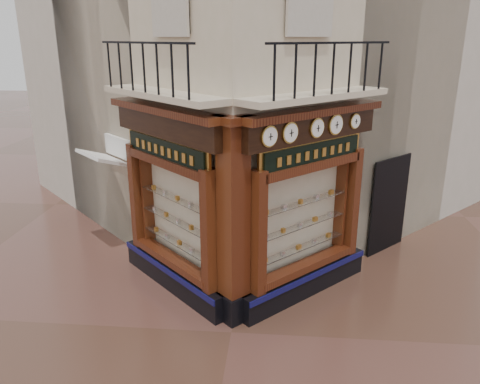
# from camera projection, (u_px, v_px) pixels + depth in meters

# --- Properties ---
(ground) EXTENTS (80.00, 80.00, 0.00)m
(ground) POSITION_uv_depth(u_px,v_px,m) (231.00, 332.00, 8.73)
(ground) COLOR #4F3125
(ground) RESTS_ON ground
(main_building) EXTENTS (11.31, 11.31, 12.00)m
(main_building) POSITION_uv_depth(u_px,v_px,m) (254.00, 8.00, 12.67)
(main_building) COLOR beige
(main_building) RESTS_ON ground
(neighbour_left) EXTENTS (11.31, 11.31, 11.00)m
(neighbour_left) POSITION_uv_depth(u_px,v_px,m) (183.00, 29.00, 15.37)
(neighbour_left) COLOR beige
(neighbour_left) RESTS_ON ground
(neighbour_right) EXTENTS (11.31, 11.31, 11.00)m
(neighbour_right) POSITION_uv_depth(u_px,v_px,m) (335.00, 29.00, 14.97)
(neighbour_right) COLOR beige
(neighbour_right) RESTS_ON ground
(shopfront_left) EXTENTS (2.86, 2.86, 3.98)m
(shopfront_left) POSITION_uv_depth(u_px,v_px,m) (171.00, 203.00, 9.71)
(shopfront_left) COLOR black
(shopfront_left) RESTS_ON ground
(shopfront_right) EXTENTS (2.86, 2.86, 3.98)m
(shopfront_right) POSITION_uv_depth(u_px,v_px,m) (308.00, 207.00, 9.48)
(shopfront_right) COLOR black
(shopfront_right) RESTS_ON ground
(corner_pilaster) EXTENTS (0.85, 0.85, 3.98)m
(corner_pilaster) POSITION_uv_depth(u_px,v_px,m) (233.00, 226.00, 8.59)
(corner_pilaster) COLOR black
(corner_pilaster) RESTS_ON ground
(balcony) EXTENTS (5.94, 2.97, 1.03)m
(balcony) POSITION_uv_depth(u_px,v_px,m) (238.00, 94.00, 8.81)
(balcony) COLOR beige
(balcony) RESTS_ON ground
(clock_a) EXTENTS (0.30, 0.30, 0.38)m
(clock_a) POSITION_uv_depth(u_px,v_px,m) (269.00, 136.00, 8.04)
(clock_a) COLOR #B0903A
(clock_a) RESTS_ON ground
(clock_b) EXTENTS (0.31, 0.31, 0.39)m
(clock_b) POSITION_uv_depth(u_px,v_px,m) (290.00, 133.00, 8.35)
(clock_b) COLOR #B0903A
(clock_b) RESTS_ON ground
(clock_c) EXTENTS (0.31, 0.31, 0.38)m
(clock_c) POSITION_uv_depth(u_px,v_px,m) (317.00, 128.00, 8.79)
(clock_c) COLOR #B0903A
(clock_c) RESTS_ON ground
(clock_d) EXTENTS (0.33, 0.33, 0.41)m
(clock_d) POSITION_uv_depth(u_px,v_px,m) (336.00, 125.00, 9.13)
(clock_d) COLOR #B0903A
(clock_d) RESTS_ON ground
(clock_e) EXTENTS (0.26, 0.26, 0.31)m
(clock_e) POSITION_uv_depth(u_px,v_px,m) (355.00, 121.00, 9.50)
(clock_e) COLOR #B0903A
(clock_e) RESTS_ON ground
(awning) EXTENTS (1.51, 1.51, 0.34)m
(awning) POSITION_uv_depth(u_px,v_px,m) (111.00, 250.00, 12.12)
(awning) COLOR white
(awning) RESTS_ON ground
(signboard_left) EXTENTS (2.13, 2.13, 0.57)m
(signboard_left) POSITION_uv_depth(u_px,v_px,m) (165.00, 150.00, 9.31)
(signboard_left) COLOR #C48D39
(signboard_left) RESTS_ON ground
(signboard_right) EXTENTS (2.06, 2.06, 0.55)m
(signboard_right) POSITION_uv_depth(u_px,v_px,m) (313.00, 153.00, 9.07)
(signboard_right) COLOR #C48D39
(signboard_right) RESTS_ON ground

